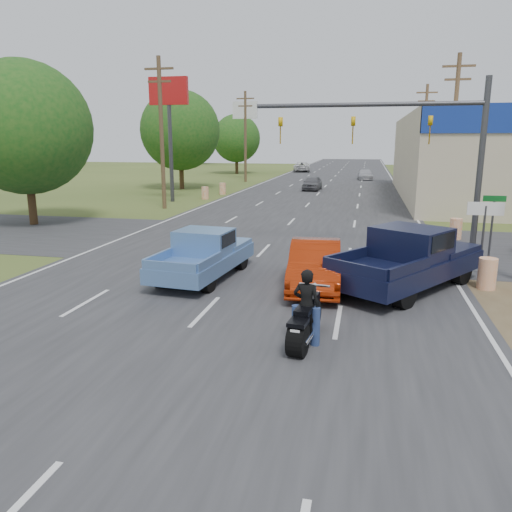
% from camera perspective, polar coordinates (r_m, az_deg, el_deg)
% --- Properties ---
extents(main_road, '(15.00, 180.00, 0.02)m').
position_cam_1_polar(main_road, '(44.78, 7.10, 7.05)').
color(main_road, '#2D2D30').
rests_on(main_road, ground).
extents(cross_road, '(120.00, 10.00, 0.02)m').
position_cam_1_polar(cross_road, '(23.19, 1.87, 1.65)').
color(cross_road, '#2D2D30').
rests_on(cross_road, ground).
extents(utility_pole_2, '(2.00, 0.28, 10.00)m').
position_cam_1_polar(utility_pole_2, '(35.77, 21.64, 13.31)').
color(utility_pole_2, '#4C3823').
rests_on(utility_pole_2, ground).
extents(utility_pole_3, '(2.00, 0.28, 10.00)m').
position_cam_1_polar(utility_pole_3, '(53.63, 18.66, 13.13)').
color(utility_pole_3, '#4C3823').
rests_on(utility_pole_3, ground).
extents(utility_pole_5, '(2.00, 0.28, 10.00)m').
position_cam_1_polar(utility_pole_5, '(35.13, -10.76, 13.99)').
color(utility_pole_5, '#4C3823').
rests_on(utility_pole_5, ground).
extents(utility_pole_6, '(2.00, 0.28, 10.00)m').
position_cam_1_polar(utility_pole_6, '(57.99, -1.22, 13.73)').
color(utility_pole_6, '#4C3823').
rests_on(utility_pole_6, ground).
extents(tree_0, '(7.14, 7.14, 8.84)m').
position_cam_1_polar(tree_0, '(30.39, -24.95, 13.13)').
color(tree_0, '#422D19').
rests_on(tree_0, ground).
extents(tree_1, '(7.56, 7.56, 9.36)m').
position_cam_1_polar(tree_1, '(49.61, -8.67, 14.01)').
color(tree_1, '#422D19').
rests_on(tree_1, ground).
extents(tree_2, '(6.72, 6.72, 8.32)m').
position_cam_1_polar(tree_2, '(72.71, -2.24, 13.28)').
color(tree_2, '#422D19').
rests_on(tree_2, ground).
extents(tree_4, '(9.24, 9.24, 11.44)m').
position_cam_1_polar(tree_4, '(99.00, -24.95, 13.12)').
color(tree_4, '#422D19').
rests_on(tree_4, ground).
extents(tree_6, '(8.82, 8.82, 10.92)m').
position_cam_1_polar(tree_6, '(105.08, -6.73, 13.96)').
color(tree_6, '#422D19').
rests_on(tree_6, ground).
extents(barrel_0, '(0.56, 0.56, 1.00)m').
position_cam_1_polar(barrel_0, '(17.29, 24.91, -1.85)').
color(barrel_0, orange).
rests_on(barrel_0, ground).
extents(barrel_1, '(0.56, 0.56, 1.00)m').
position_cam_1_polar(barrel_1, '(25.54, 21.86, 2.89)').
color(barrel_1, orange).
rests_on(barrel_1, ground).
extents(barrel_2, '(0.56, 0.56, 1.00)m').
position_cam_1_polar(barrel_2, '(40.59, -5.84, 7.17)').
color(barrel_2, orange).
rests_on(barrel_2, ground).
extents(barrel_3, '(0.56, 0.56, 1.00)m').
position_cam_1_polar(barrel_3, '(44.31, -3.84, 7.69)').
color(barrel_3, orange).
rests_on(barrel_3, ground).
extents(pole_sign_left_near, '(3.00, 0.35, 9.20)m').
position_cam_1_polar(pole_sign_left_near, '(39.28, -9.91, 16.60)').
color(pole_sign_left_near, '#3F3F44').
rests_on(pole_sign_left_near, ground).
extents(pole_sign_left_far, '(3.00, 0.35, 9.20)m').
position_cam_1_polar(pole_sign_left_far, '(62.16, -1.25, 15.39)').
color(pole_sign_left_far, '#3F3F44').
rests_on(pole_sign_left_far, ground).
extents(lane_sign, '(1.20, 0.08, 2.52)m').
position_cam_1_polar(lane_sign, '(18.98, 24.66, 3.73)').
color(lane_sign, '#3F3F44').
rests_on(lane_sign, ground).
extents(street_name_sign, '(0.80, 0.08, 2.61)m').
position_cam_1_polar(street_name_sign, '(20.61, 25.37, 3.48)').
color(street_name_sign, '#3F3F44').
rests_on(street_name_sign, ground).
extents(signal_mast, '(9.12, 0.40, 7.00)m').
position_cam_1_polar(signal_mast, '(21.42, 17.37, 13.05)').
color(signal_mast, '#3F3F44').
rests_on(signal_mast, ground).
extents(red_convertible, '(1.87, 4.57, 1.47)m').
position_cam_1_polar(red_convertible, '(15.88, 6.75, -1.06)').
color(red_convertible, '#932206').
rests_on(red_convertible, ground).
extents(motorcycle, '(0.79, 2.43, 1.23)m').
position_cam_1_polar(motorcycle, '(11.46, 5.64, -7.61)').
color(motorcycle, black).
rests_on(motorcycle, ground).
extents(rider, '(0.66, 0.48, 1.69)m').
position_cam_1_polar(rider, '(11.43, 5.76, -6.09)').
color(rider, black).
rests_on(rider, ground).
extents(blue_pickup, '(2.42, 5.16, 1.66)m').
position_cam_1_polar(blue_pickup, '(17.08, -5.86, 0.31)').
color(blue_pickup, black).
rests_on(blue_pickup, ground).
extents(navy_pickup, '(5.18, 6.15, 1.95)m').
position_cam_1_polar(navy_pickup, '(16.43, 17.21, -0.19)').
color(navy_pickup, black).
rests_on(navy_pickup, ground).
extents(distant_car_grey, '(1.72, 3.96, 1.33)m').
position_cam_1_polar(distant_car_grey, '(48.23, 6.45, 8.27)').
color(distant_car_grey, '#5B5B61').
rests_on(distant_car_grey, ground).
extents(distant_car_silver, '(1.97, 4.33, 1.23)m').
position_cam_1_polar(distant_car_silver, '(62.84, 12.38, 9.09)').
color(distant_car_silver, '#B9B8BD').
rests_on(distant_car_silver, ground).
extents(distant_car_white, '(3.02, 5.56, 1.48)m').
position_cam_1_polar(distant_car_white, '(77.71, 5.28, 10.11)').
color(distant_car_white, silver).
rests_on(distant_car_white, ground).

